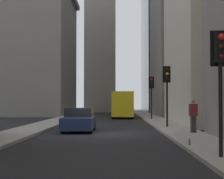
{
  "coord_description": "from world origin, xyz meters",
  "views": [
    {
      "loc": [
        -21.05,
        -0.95,
        1.79
      ],
      "look_at": [
        12.6,
        -0.4,
        2.87
      ],
      "focal_mm": 60.65,
      "sensor_mm": 36.0,
      "label": 1
    }
  ],
  "objects_px": {
    "delivery_truck": "(122,105)",
    "traffic_light_foreground": "(220,63)",
    "traffic_light_midblock": "(167,82)",
    "discarded_bottle": "(190,142)",
    "traffic_light_far_junction": "(151,88)",
    "pedestrian": "(193,114)",
    "sedan_navy": "(79,120)"
  },
  "relations": [
    {
      "from": "traffic_light_midblock",
      "to": "traffic_light_far_junction",
      "type": "bearing_deg",
      "value": 0.19
    },
    {
      "from": "discarded_bottle",
      "to": "traffic_light_foreground",
      "type": "bearing_deg",
      "value": -173.71
    },
    {
      "from": "delivery_truck",
      "to": "traffic_light_midblock",
      "type": "bearing_deg",
      "value": -170.12
    },
    {
      "from": "traffic_light_foreground",
      "to": "discarded_bottle",
      "type": "xyz_separation_m",
      "value": [
        3.14,
        0.35,
        -2.7
      ]
    },
    {
      "from": "traffic_light_far_junction",
      "to": "pedestrian",
      "type": "height_order",
      "value": "traffic_light_far_junction"
    },
    {
      "from": "delivery_truck",
      "to": "traffic_light_foreground",
      "type": "distance_m",
      "value": 29.94
    },
    {
      "from": "discarded_bottle",
      "to": "traffic_light_midblock",
      "type": "bearing_deg",
      "value": -2.82
    },
    {
      "from": "sedan_navy",
      "to": "traffic_light_foreground",
      "type": "relative_size",
      "value": 1.13
    },
    {
      "from": "delivery_truck",
      "to": "traffic_light_foreground",
      "type": "bearing_deg",
      "value": -174.99
    },
    {
      "from": "traffic_light_far_junction",
      "to": "pedestrian",
      "type": "distance_m",
      "value": 16.23
    },
    {
      "from": "traffic_light_midblock",
      "to": "pedestrian",
      "type": "relative_size",
      "value": 2.25
    },
    {
      "from": "discarded_bottle",
      "to": "traffic_light_far_junction",
      "type": "bearing_deg",
      "value": -1.27
    },
    {
      "from": "discarded_bottle",
      "to": "pedestrian",
      "type": "bearing_deg",
      "value": -12.61
    },
    {
      "from": "delivery_truck",
      "to": "discarded_bottle",
      "type": "xyz_separation_m",
      "value": [
        -26.65,
        -2.27,
        -1.21
      ]
    },
    {
      "from": "traffic_light_foreground",
      "to": "traffic_light_far_junction",
      "type": "distance_m",
      "value": 25.03
    },
    {
      "from": "sedan_navy",
      "to": "discarded_bottle",
      "type": "height_order",
      "value": "sedan_navy"
    },
    {
      "from": "delivery_truck",
      "to": "pedestrian",
      "type": "height_order",
      "value": "delivery_truck"
    },
    {
      "from": "delivery_truck",
      "to": "sedan_navy",
      "type": "distance_m",
      "value": 18.6
    },
    {
      "from": "sedan_navy",
      "to": "traffic_light_midblock",
      "type": "height_order",
      "value": "traffic_light_midblock"
    },
    {
      "from": "traffic_light_foreground",
      "to": "traffic_light_far_junction",
      "type": "height_order",
      "value": "traffic_light_far_junction"
    },
    {
      "from": "traffic_light_far_junction",
      "to": "delivery_truck",
      "type": "bearing_deg",
      "value": 30.02
    },
    {
      "from": "delivery_truck",
      "to": "pedestrian",
      "type": "bearing_deg",
      "value": -170.29
    },
    {
      "from": "pedestrian",
      "to": "delivery_truck",
      "type": "bearing_deg",
      "value": 9.71
    },
    {
      "from": "traffic_light_foreground",
      "to": "pedestrian",
      "type": "bearing_deg",
      "value": -6.09
    },
    {
      "from": "traffic_light_far_junction",
      "to": "pedestrian",
      "type": "bearing_deg",
      "value": -177.11
    },
    {
      "from": "traffic_light_midblock",
      "to": "traffic_light_far_junction",
      "type": "relative_size",
      "value": 0.99
    },
    {
      "from": "delivery_truck",
      "to": "traffic_light_midblock",
      "type": "distance_m",
      "value": 16.34
    },
    {
      "from": "delivery_truck",
      "to": "pedestrian",
      "type": "relative_size",
      "value": 3.61
    },
    {
      "from": "traffic_light_foreground",
      "to": "traffic_light_midblock",
      "type": "distance_m",
      "value": 13.78
    },
    {
      "from": "traffic_light_midblock",
      "to": "discarded_bottle",
      "type": "distance_m",
      "value": 11.03
    },
    {
      "from": "traffic_light_foreground",
      "to": "delivery_truck",
      "type": "bearing_deg",
      "value": 5.01
    },
    {
      "from": "sedan_navy",
      "to": "traffic_light_far_junction",
      "type": "distance_m",
      "value": 14.9
    }
  ]
}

